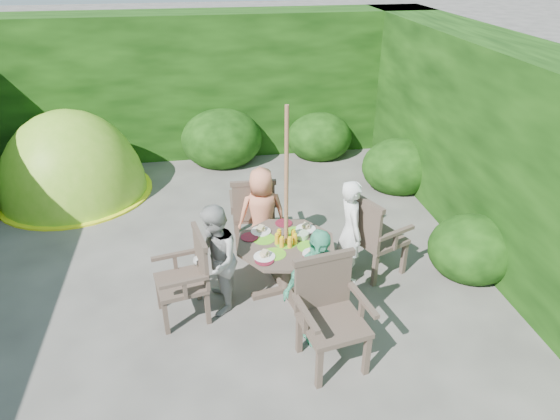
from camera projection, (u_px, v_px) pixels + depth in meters
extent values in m
plane|color=#494541|center=(192.00, 269.00, 6.16)|extent=(60.00, 60.00, 0.00)
cube|color=black|center=(184.00, 85.00, 9.02)|extent=(9.00, 1.00, 2.50)
cube|color=black|center=(512.00, 154.00, 6.14)|extent=(1.00, 9.00, 2.50)
cylinder|color=#3E3128|center=(286.00, 269.00, 5.62)|extent=(0.11, 0.11, 0.62)
cube|color=#3E3128|center=(286.00, 289.00, 5.76)|extent=(0.82, 0.25, 0.05)
cube|color=#3E3128|center=(286.00, 289.00, 5.76)|extent=(0.25, 0.82, 0.05)
cylinder|color=#3E3128|center=(286.00, 244.00, 5.47)|extent=(1.33, 1.33, 0.04)
cylinder|color=#60C421|center=(274.00, 254.00, 5.26)|extent=(0.26, 0.26, 0.00)
cylinder|color=#60C421|center=(309.00, 247.00, 5.39)|extent=(0.26, 0.26, 0.00)
cylinder|color=#60C421|center=(264.00, 239.00, 5.53)|extent=(0.26, 0.26, 0.00)
cylinder|color=#60C421|center=(297.00, 232.00, 5.65)|extent=(0.26, 0.26, 0.00)
cylinder|color=#60C421|center=(286.00, 243.00, 5.46)|extent=(0.26, 0.26, 0.00)
cylinder|color=white|center=(306.00, 229.00, 5.70)|extent=(0.23, 0.23, 0.01)
cylinder|color=white|center=(261.00, 231.00, 5.65)|extent=(0.23, 0.23, 0.01)
cylinder|color=white|center=(264.00, 257.00, 5.20)|extent=(0.23, 0.23, 0.01)
cylinder|color=white|center=(313.00, 254.00, 5.25)|extent=(0.23, 0.23, 0.01)
cylinder|color=red|center=(321.00, 235.00, 5.59)|extent=(0.20, 0.20, 0.01)
cylinder|color=red|center=(284.00, 223.00, 5.82)|extent=(0.20, 0.20, 0.01)
cylinder|color=red|center=(250.00, 237.00, 5.55)|extent=(0.20, 0.20, 0.01)
cylinder|color=red|center=(264.00, 260.00, 5.14)|extent=(0.20, 0.20, 0.01)
cylinder|color=red|center=(312.00, 259.00, 5.17)|extent=(0.20, 0.20, 0.01)
cylinder|color=#5EAB41|center=(301.00, 235.00, 5.54)|extent=(0.16, 0.16, 0.05)
cylinder|color=brown|center=(286.00, 207.00, 5.25)|extent=(0.05, 0.05, 2.20)
cube|color=#3E3128|center=(378.00, 238.00, 5.93)|extent=(0.70, 0.71, 0.05)
cube|color=#3E3128|center=(404.00, 258.00, 5.98)|extent=(0.07, 0.07, 0.44)
cube|color=#3E3128|center=(377.00, 240.00, 6.32)|extent=(0.07, 0.07, 0.44)
cube|color=#3E3128|center=(375.00, 270.00, 5.76)|extent=(0.07, 0.07, 0.44)
cube|color=#3E3128|center=(349.00, 251.00, 6.10)|extent=(0.07, 0.07, 0.44)
cube|color=#3E3128|center=(364.00, 223.00, 5.67)|extent=(0.26, 0.52, 0.53)
cube|color=#3E3128|center=(396.00, 233.00, 5.62)|extent=(0.51, 0.26, 0.04)
cube|color=#3E3128|center=(364.00, 213.00, 6.03)|extent=(0.51, 0.26, 0.04)
cube|color=#3E3128|center=(181.00, 283.00, 5.20)|extent=(0.59, 0.60, 0.05)
cube|color=#3E3128|center=(159.00, 293.00, 5.41)|extent=(0.06, 0.06, 0.41)
cube|color=#3E3128|center=(166.00, 317.00, 5.05)|extent=(0.06, 0.06, 0.41)
cube|color=#3E3128|center=(198.00, 284.00, 5.54)|extent=(0.06, 0.06, 0.41)
cube|color=#3E3128|center=(208.00, 307.00, 5.19)|extent=(0.06, 0.06, 0.41)
cube|color=#3E3128|center=(201.00, 258.00, 5.14)|extent=(0.14, 0.51, 0.49)
cube|color=#3E3128|center=(174.00, 255.00, 5.31)|extent=(0.49, 0.15, 0.04)
cube|color=#3E3128|center=(184.00, 282.00, 4.89)|extent=(0.49, 0.15, 0.04)
cube|color=#3E3128|center=(253.00, 212.00, 6.53)|extent=(0.54, 0.52, 0.05)
cube|color=#3E3128|center=(268.00, 218.00, 6.86)|extent=(0.05, 0.05, 0.42)
cube|color=#3E3128|center=(236.00, 220.00, 6.80)|extent=(0.05, 0.05, 0.42)
cube|color=#3E3128|center=(272.00, 234.00, 6.47)|extent=(0.05, 0.05, 0.42)
cube|color=#3E3128|center=(237.00, 237.00, 6.42)|extent=(0.05, 0.05, 0.42)
cube|color=#3E3128|center=(254.00, 202.00, 6.19)|extent=(0.53, 0.06, 0.50)
cube|color=#3E3128|center=(272.00, 197.00, 6.46)|extent=(0.07, 0.51, 0.04)
cube|color=#3E3128|center=(232.00, 200.00, 6.40)|extent=(0.07, 0.51, 0.04)
cube|color=#3E3128|center=(333.00, 324.00, 4.58)|extent=(0.65, 0.63, 0.05)
cube|color=#3E3128|center=(319.00, 368.00, 4.43)|extent=(0.06, 0.06, 0.45)
cube|color=#3E3128|center=(367.00, 355.00, 4.57)|extent=(0.06, 0.06, 0.45)
cube|color=#3E3128|center=(299.00, 333.00, 4.82)|extent=(0.06, 0.06, 0.45)
cube|color=#3E3128|center=(344.00, 322.00, 4.96)|extent=(0.06, 0.06, 0.45)
cube|color=#3E3128|center=(323.00, 283.00, 4.66)|extent=(0.56, 0.14, 0.54)
cube|color=#3E3128|center=(306.00, 313.00, 4.39)|extent=(0.15, 0.54, 0.04)
cube|color=#3E3128|center=(362.00, 299.00, 4.56)|extent=(0.15, 0.54, 0.04)
imported|color=white|center=(351.00, 231.00, 5.72)|extent=(0.31, 0.46, 1.26)
imported|color=#AAA8A4|center=(215.00, 260.00, 5.22)|extent=(0.47, 0.60, 1.24)
imported|color=#DA7D5A|center=(262.00, 214.00, 6.14)|extent=(0.60, 0.41, 1.20)
imported|color=#55C79B|center=(317.00, 286.00, 4.81)|extent=(0.80, 0.54, 1.26)
ellipsoid|color=#7CC125|center=(77.00, 193.00, 7.98)|extent=(2.57, 2.57, 2.70)
ellipsoid|color=black|center=(77.00, 215.00, 7.35)|extent=(0.82, 0.53, 0.93)
cylinder|color=#FAFE1A|center=(77.00, 193.00, 7.97)|extent=(2.36, 2.36, 0.03)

